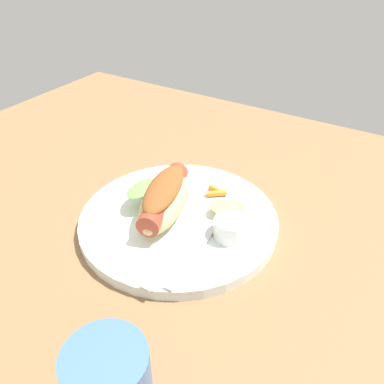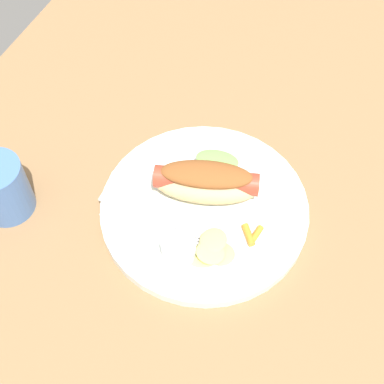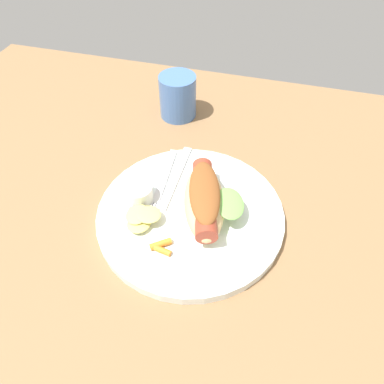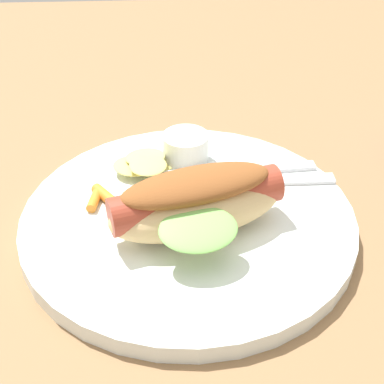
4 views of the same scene
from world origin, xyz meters
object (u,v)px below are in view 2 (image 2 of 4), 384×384
Objects in this scene: sauce_ramekin at (179,250)px; knife at (149,214)px; chips_pile at (211,251)px; drinking_cup at (1,188)px; carrot_garnish at (251,235)px; hot_dog at (207,181)px; plate at (204,208)px; fork at (153,227)px.

sauce_ramekin is 0.30× the size of knife.
drinking_cup is (3.01, -29.11, 1.74)cm from chips_pile.
carrot_garnish reaches higher than knife.
sauce_ramekin is at bearing -104.39° from hot_dog.
hot_dog is 27.52cm from drinking_cup.
plate is at bearing 178.73° from sauce_ramekin.
hot_dog is 2.27× the size of chips_pile.
fork is at bearing -39.59° from plate.
hot_dog is 10.48cm from sauce_ramekin.
knife reaches higher than plate.
drinking_cup reaches higher than fork.
carrot_garnish is at bearing 128.32° from sauce_ramekin.
carrot_garnish is (-4.41, 3.92, -0.51)cm from chips_pile.
drinking_cup is at bearing -87.01° from sauce_ramekin.
chips_pile is at bearing -8.35° from fork.
plate is 4.18cm from hot_dog.
carrot_garnish is (-6.10, 7.72, -0.96)cm from sauce_ramekin.
fork is 21.02cm from drinking_cup.
plate is at bearing 46.44° from fork.
knife is 14.02cm from carrot_garnish.
fork is at bearing -116.23° from sauce_ramekin.
plate is 7.70cm from knife.
chips_pile is at bearing 95.90° from drinking_cup.
hot_dog is 0.99× the size of fork.
carrot_garnish is at bearing -44.41° from hot_dog.
chips_pile reaches higher than carrot_garnish.
drinking_cup reaches higher than knife.
fork and knife have the same top height.
hot_dog is 1.82× the size of drinking_cup.
carrot_garnish is (-2.05, 13.87, 0.28)cm from knife.
hot_dog reaches higher than carrot_garnish.
chips_pile is (-1.69, 3.80, -0.45)cm from sauce_ramekin.
hot_dog is 9.47cm from carrot_garnish.
sauce_ramekin reaches higher than knife.
chips_pile is (0.66, 8.56, 0.76)cm from fork.
plate is at bearing -90.77° from hot_dog.
carrot_garnish is at bearing 8.56° from knife.
chips_pile is at bearing -80.82° from hot_dog.
drinking_cup is at bearing -171.42° from hot_dog.
plate is 7.97× the size of carrot_garnish.
carrot_garnish is at bearing 138.37° from chips_pile.
fork is 4.38× the size of carrot_garnish.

